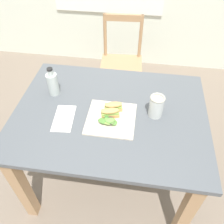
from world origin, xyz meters
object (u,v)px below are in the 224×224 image
(dining_table, at_px, (110,126))
(chair_wooden_far, at_px, (121,63))
(fork_on_napkin, at_px, (64,116))
(bottle_cold_brew, at_px, (53,85))
(mason_jar_iced_tea, at_px, (156,107))
(sandwich_half_front, at_px, (110,113))
(sandwich_half_back, at_px, (113,106))
(plate_lunch, at_px, (111,119))

(dining_table, xyz_separation_m, chair_wooden_far, (-0.04, 0.97, -0.16))
(fork_on_napkin, height_order, bottle_cold_brew, bottle_cold_brew)
(dining_table, height_order, mason_jar_iced_tea, mason_jar_iced_tea)
(sandwich_half_front, distance_m, bottle_cold_brew, 0.42)
(dining_table, bearing_deg, bottle_cold_brew, 162.85)
(chair_wooden_far, height_order, sandwich_half_back, chair_wooden_far)
(chair_wooden_far, xyz_separation_m, bottle_cold_brew, (-0.35, -0.85, 0.36))
(sandwich_half_front, bearing_deg, sandwich_half_back, 78.28)
(chair_wooden_far, height_order, sandwich_half_front, chair_wooden_far)
(chair_wooden_far, relative_size, sandwich_half_back, 7.68)
(dining_table, height_order, chair_wooden_far, chair_wooden_far)
(sandwich_half_front, xyz_separation_m, fork_on_napkin, (-0.27, -0.03, -0.03))
(sandwich_half_back, bearing_deg, fork_on_napkin, -162.83)
(dining_table, bearing_deg, fork_on_napkin, -163.90)
(plate_lunch, xyz_separation_m, sandwich_half_front, (-0.01, 0.02, 0.03))
(sandwich_half_front, distance_m, fork_on_napkin, 0.27)
(fork_on_napkin, xyz_separation_m, mason_jar_iced_tea, (0.53, 0.09, 0.06))
(fork_on_napkin, distance_m, mason_jar_iced_tea, 0.54)
(dining_table, bearing_deg, plate_lunch, -75.85)
(plate_lunch, bearing_deg, chair_wooden_far, 92.92)
(sandwich_half_back, relative_size, fork_on_napkin, 0.61)
(chair_wooden_far, xyz_separation_m, sandwich_half_back, (0.06, -0.96, 0.33))
(fork_on_napkin, bearing_deg, mason_jar_iced_tea, 9.83)
(bottle_cold_brew, bearing_deg, plate_lunch, -23.99)
(sandwich_half_back, height_order, mason_jar_iced_tea, mason_jar_iced_tea)
(sandwich_half_front, relative_size, fork_on_napkin, 0.61)
(chair_wooden_far, distance_m, sandwich_half_back, 1.01)
(mason_jar_iced_tea, bearing_deg, plate_lunch, -163.50)
(chair_wooden_far, distance_m, mason_jar_iced_tea, 1.06)
(sandwich_half_front, bearing_deg, chair_wooden_far, 92.56)
(plate_lunch, distance_m, bottle_cold_brew, 0.44)
(dining_table, bearing_deg, sandwich_half_front, -79.81)
(fork_on_napkin, bearing_deg, chair_wooden_far, 77.81)
(sandwich_half_front, bearing_deg, bottle_cold_brew, 157.64)
(plate_lunch, relative_size, mason_jar_iced_tea, 2.01)
(plate_lunch, xyz_separation_m, fork_on_napkin, (-0.28, -0.02, 0.00))
(sandwich_half_back, distance_m, mason_jar_iced_tea, 0.25)
(dining_table, distance_m, chair_wooden_far, 0.98)
(sandwich_half_front, relative_size, sandwich_half_back, 1.00)
(plate_lunch, distance_m, fork_on_napkin, 0.28)
(fork_on_napkin, bearing_deg, plate_lunch, 3.50)
(chair_wooden_far, bearing_deg, dining_table, -87.78)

